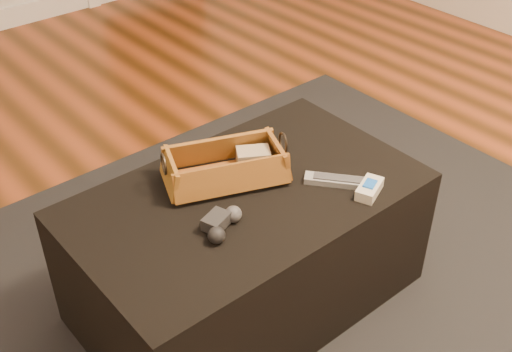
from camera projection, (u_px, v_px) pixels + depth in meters
floor at (270, 320)px, 2.00m from camera, size 5.00×5.50×0.01m
area_rug at (257, 307)px, 2.03m from camera, size 2.60×2.00×0.01m
ottoman at (247, 248)px, 1.93m from camera, size 1.00×0.60×0.42m
tv_remote at (221, 177)px, 1.83m from camera, size 0.19×0.09×0.02m
cloth_bundle at (253, 158)px, 1.88m from camera, size 0.12×0.11×0.05m
wicker_basket at (225, 168)px, 1.84m from camera, size 0.39×0.30×0.12m
game_controller at (222, 223)px, 1.66m from camera, size 0.15×0.11×0.05m
silver_remote at (338, 181)px, 1.84m from camera, size 0.16×0.18×0.02m
cream_gadget at (369, 189)px, 1.79m from camera, size 0.11×0.09×0.04m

